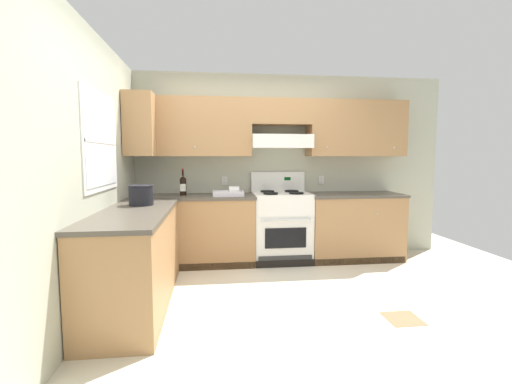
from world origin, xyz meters
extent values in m
plane|color=beige|center=(0.00, 0.00, 0.00)|extent=(7.04, 7.04, 0.00)
cube|color=olive|center=(1.13, -0.62, 0.00)|extent=(0.30, 0.30, 0.01)
cube|color=#B7BAA3|center=(0.46, 1.62, 1.27)|extent=(4.68, 0.12, 2.55)
cube|color=#A87A4C|center=(-0.74, 1.38, 1.80)|extent=(1.48, 0.34, 0.76)
cube|color=#A87A4C|center=(1.48, 1.38, 1.80)|extent=(1.35, 0.34, 0.76)
cube|color=#A87A4C|center=(0.40, 1.38, 2.01)|extent=(0.80, 0.34, 0.34)
cube|color=white|center=(0.40, 1.34, 1.62)|extent=(0.80, 0.46, 0.17)
cube|color=white|center=(0.40, 1.12, 1.54)|extent=(0.80, 0.03, 0.04)
sphere|color=silver|center=(-0.74, 1.20, 1.54)|extent=(0.02, 0.02, 0.02)
sphere|color=silver|center=(1.00, 1.20, 1.54)|extent=(0.02, 0.02, 0.02)
sphere|color=silver|center=(1.95, 1.20, 1.54)|extent=(0.02, 0.02, 0.02)
cube|color=silver|center=(-0.35, 1.55, 1.08)|extent=(0.08, 0.01, 0.12)
cube|color=silver|center=(-0.35, 1.54, 1.10)|extent=(0.03, 0.00, 0.03)
cube|color=silver|center=(-0.35, 1.54, 1.06)|extent=(0.03, 0.00, 0.03)
cube|color=silver|center=(1.04, 1.55, 1.08)|extent=(0.08, 0.01, 0.12)
cube|color=silver|center=(1.04, 1.54, 1.10)|extent=(0.03, 0.00, 0.03)
cube|color=silver|center=(1.04, 1.54, 1.06)|extent=(0.03, 0.00, 0.03)
cube|color=#B7BAA3|center=(-1.62, 0.10, 1.27)|extent=(0.12, 4.00, 2.55)
cube|color=white|center=(-1.57, 0.10, 1.55)|extent=(0.04, 1.00, 0.92)
cube|color=white|center=(-1.55, 0.10, 1.55)|extent=(0.01, 0.90, 0.82)
cube|color=white|center=(-1.54, 0.10, 1.55)|extent=(0.01, 0.90, 0.02)
cube|color=#A87A4C|center=(-1.38, 1.20, 1.80)|extent=(0.34, 0.64, 0.76)
cube|color=#A87A4C|center=(-0.76, 1.25, 0.44)|extent=(1.55, 0.61, 0.87)
cube|color=#51493F|center=(-0.76, 1.25, 0.89)|extent=(1.57, 0.63, 0.04)
cube|color=#A87A4C|center=(1.42, 1.25, 0.44)|extent=(1.26, 0.61, 0.87)
cube|color=#51493F|center=(1.42, 1.25, 0.89)|extent=(1.29, 0.63, 0.04)
cube|color=black|center=(0.26, 0.97, 0.04)|extent=(3.54, 0.06, 0.09)
sphere|color=silver|center=(-1.07, 0.93, 0.68)|extent=(0.03, 0.03, 0.03)
sphere|color=silver|center=(1.61, 0.93, 0.68)|extent=(0.03, 0.03, 0.03)
cube|color=#A87A4C|center=(-1.25, 0.00, 0.44)|extent=(0.61, 1.89, 0.87)
cube|color=#51493F|center=(-1.25, 0.00, 0.89)|extent=(0.63, 1.91, 0.04)
cube|color=black|center=(-0.97, 0.00, 0.04)|extent=(0.06, 1.85, 0.09)
cube|color=white|center=(0.40, 1.25, 0.46)|extent=(0.76, 0.58, 0.91)
cube|color=black|center=(0.40, 0.95, 0.38)|extent=(0.53, 0.01, 0.26)
cylinder|color=silver|center=(0.40, 0.93, 0.62)|extent=(0.65, 0.02, 0.02)
cube|color=#333333|center=(0.40, 0.96, 0.10)|extent=(0.70, 0.01, 0.11)
cube|color=white|center=(0.40, 1.25, 0.92)|extent=(0.76, 0.58, 0.02)
cube|color=white|center=(0.40, 1.52, 1.05)|extent=(0.76, 0.04, 0.29)
cube|color=#053F0C|center=(0.54, 1.50, 1.10)|extent=(0.09, 0.01, 0.04)
cylinder|color=black|center=(0.23, 1.11, 0.94)|extent=(0.19, 0.19, 0.02)
cylinder|color=black|center=(0.23, 1.11, 0.93)|extent=(0.07, 0.07, 0.01)
cylinder|color=black|center=(0.57, 1.11, 0.94)|extent=(0.19, 0.19, 0.02)
cylinder|color=black|center=(0.57, 1.11, 0.93)|extent=(0.07, 0.07, 0.01)
cylinder|color=black|center=(0.23, 1.39, 0.94)|extent=(0.19, 0.19, 0.02)
cylinder|color=black|center=(0.23, 1.39, 0.93)|extent=(0.07, 0.07, 0.01)
cylinder|color=black|center=(0.57, 1.39, 0.94)|extent=(0.19, 0.19, 0.02)
cylinder|color=black|center=(0.57, 1.39, 0.93)|extent=(0.07, 0.07, 0.01)
cylinder|color=white|center=(0.19, 1.50, 1.03)|extent=(0.04, 0.02, 0.04)
cylinder|color=white|center=(0.33, 1.50, 1.03)|extent=(0.04, 0.02, 0.04)
cylinder|color=white|center=(0.48, 1.50, 1.03)|extent=(0.04, 0.02, 0.04)
cylinder|color=white|center=(0.62, 1.50, 1.03)|extent=(0.04, 0.02, 0.04)
cylinder|color=black|center=(-0.90, 1.28, 1.02)|extent=(0.08, 0.08, 0.22)
cone|color=black|center=(-0.90, 1.28, 1.15)|extent=(0.08, 0.08, 0.04)
cylinder|color=black|center=(-0.90, 1.28, 1.21)|extent=(0.03, 0.03, 0.09)
cylinder|color=maroon|center=(-0.90, 1.28, 1.25)|extent=(0.03, 0.03, 0.02)
cube|color=silver|center=(-0.90, 1.24, 1.01)|extent=(0.07, 0.00, 0.10)
cube|color=silver|center=(-0.32, 1.15, 0.92)|extent=(0.32, 0.21, 0.02)
cube|color=silver|center=(-0.32, 1.03, 0.94)|extent=(0.40, 0.01, 0.06)
cube|color=silver|center=(-0.32, 1.27, 0.94)|extent=(0.40, 0.01, 0.06)
cube|color=silver|center=(-0.51, 1.15, 0.94)|extent=(0.01, 0.23, 0.06)
cube|color=silver|center=(-0.13, 1.15, 0.94)|extent=(0.01, 0.23, 0.06)
cylinder|color=black|center=(-1.25, 0.36, 1.01)|extent=(0.25, 0.25, 0.21)
torus|color=black|center=(-1.25, 0.36, 1.11)|extent=(0.26, 0.26, 0.01)
cylinder|color=white|center=(-0.23, 1.27, 0.97)|extent=(0.13, 0.11, 0.11)
cylinder|color=#9E7A51|center=(-0.30, 1.27, 0.97)|extent=(0.01, 0.04, 0.04)
camera|label=1|loc=(-0.51, -3.43, 1.41)|focal=25.03mm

